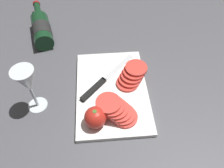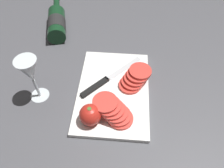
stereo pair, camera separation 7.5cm
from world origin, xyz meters
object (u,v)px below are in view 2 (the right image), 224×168
Objects in this scene: whole_tomato at (89,115)px; knife at (100,83)px; tomato_slice_stack_near at (134,78)px; wine_glass at (28,72)px; wine_bottle at (56,22)px; tomato_slice_stack_far at (112,110)px.

whole_tomato is 0.15m from knife.
wine_glass is at bearing 102.49° from tomato_slice_stack_near.
whole_tomato is at bearing -154.72° from wine_bottle.
wine_bottle is 0.47m from tomato_slice_stack_near.
tomato_slice_stack_near reaches higher than knife.
wine_bottle is at bearing 25.28° from whole_tomato.
knife is (-0.32, -0.24, -0.02)m from wine_bottle.
wine_glass is at bearing 75.46° from tomato_slice_stack_far.
knife is 1.62× the size of tomato_slice_stack_far.
whole_tomato is at bearing 108.85° from tomato_slice_stack_far.
tomato_slice_stack_far reaches higher than tomato_slice_stack_near.
wine_bottle is 0.40m from knife.
wine_glass is 2.52× the size of whole_tomato.
tomato_slice_stack_near is at bearing -130.13° from wine_bottle.
knife is 0.14m from tomato_slice_stack_far.
wine_glass is 0.29m from tomato_slice_stack_far.
tomato_slice_stack_far is (-0.07, -0.27, -0.08)m from wine_glass.
knife is at bearing -75.42° from wine_glass.
wine_bottle reaches higher than tomato_slice_stack_far.
tomato_slice_stack_near is (-0.30, -0.36, 0.00)m from wine_bottle.
wine_bottle reaches higher than tomato_slice_stack_near.
knife is at bearing 98.74° from tomato_slice_stack_near.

